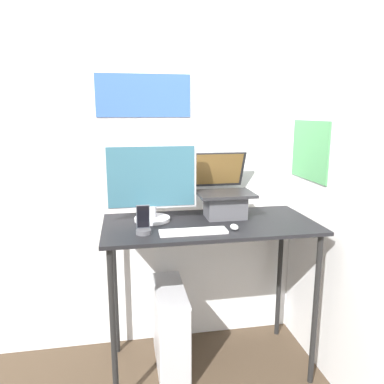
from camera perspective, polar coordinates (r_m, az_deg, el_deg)
wall_back at (r=2.40m, az=0.76°, el=6.74°), size 6.00×0.06×2.60m
wall_side_right at (r=2.05m, az=23.68°, el=4.77°), size 0.06×6.00×2.60m
desk at (r=2.15m, az=2.68°, el=-7.29°), size 1.19×0.58×0.91m
laptop at (r=2.22m, az=4.93°, el=-1.09°), size 0.32×0.35×0.37m
monitor at (r=2.11m, az=-6.19°, el=1.05°), size 0.51×0.20×0.44m
keyboard at (r=1.93m, az=0.20°, el=-6.03°), size 0.35×0.09×0.02m
mouse at (r=2.00m, az=6.45°, el=-5.33°), size 0.04×0.07×0.03m
cell_phone at (r=1.93m, az=-7.42°, el=-5.17°), size 0.08×0.08×0.15m
computer_tower at (r=2.40m, az=-3.31°, el=-19.94°), size 0.17×0.49×0.50m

